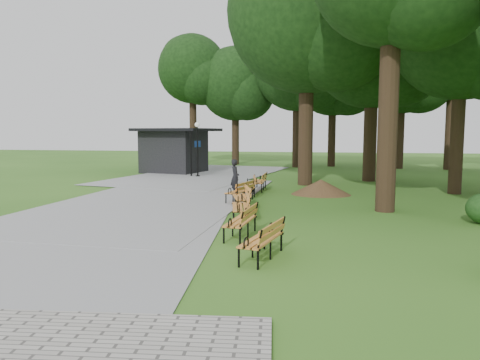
% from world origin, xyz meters
% --- Properties ---
extents(ground, '(100.00, 100.00, 0.00)m').
position_xyz_m(ground, '(0.00, 0.00, 0.00)').
color(ground, '#31651C').
rests_on(ground, ground).
extents(path, '(12.00, 38.00, 0.06)m').
position_xyz_m(path, '(-4.00, 3.00, 0.03)').
color(path, '#98989B').
rests_on(path, ground).
extents(person, '(0.62, 0.71, 1.65)m').
position_xyz_m(person, '(-0.87, 4.98, 0.82)').
color(person, black).
rests_on(person, ground).
extents(kiosk, '(5.90, 5.40, 3.16)m').
position_xyz_m(kiosk, '(-7.36, 15.42, 1.58)').
color(kiosk, black).
rests_on(kiosk, ground).
extents(lamp_post, '(0.32, 0.32, 3.53)m').
position_xyz_m(lamp_post, '(-4.82, 12.60, 2.50)').
color(lamp_post, black).
rests_on(lamp_post, ground).
extents(dirt_mound, '(2.32, 2.32, 0.71)m').
position_xyz_m(dirt_mound, '(3.06, 5.75, 0.35)').
color(dirt_mound, '#47301C').
rests_on(dirt_mound, ground).
extents(bench_0, '(1.03, 1.99, 0.88)m').
position_xyz_m(bench_0, '(1.71, -5.21, 0.44)').
color(bench_0, orange).
rests_on(bench_0, ground).
extents(bench_1, '(0.81, 1.95, 0.88)m').
position_xyz_m(bench_1, '(0.85, -3.21, 0.44)').
color(bench_1, orange).
rests_on(bench_1, ground).
extents(bench_2, '(1.01, 1.99, 0.88)m').
position_xyz_m(bench_2, '(0.44, -0.91, 0.44)').
color(bench_2, orange).
rests_on(bench_2, ground).
extents(bench_3, '(1.15, 2.00, 0.88)m').
position_xyz_m(bench_3, '(0.06, 1.28, 0.44)').
color(bench_3, orange).
rests_on(bench_3, ground).
extents(bench_4, '(1.11, 2.00, 0.88)m').
position_xyz_m(bench_4, '(-0.29, 2.94, 0.44)').
color(bench_4, orange).
rests_on(bench_4, ground).
extents(bench_5, '(0.99, 1.99, 0.88)m').
position_xyz_m(bench_5, '(-0.24, 5.11, 0.44)').
color(bench_5, orange).
rests_on(bench_5, ground).
extents(bench_6, '(0.66, 1.91, 0.88)m').
position_xyz_m(bench_6, '(0.02, 6.71, 0.44)').
color(bench_6, orange).
rests_on(bench_6, ground).
extents(lawn_tree_1, '(6.45, 6.45, 10.81)m').
position_xyz_m(lawn_tree_1, '(9.27, 7.16, 7.55)').
color(lawn_tree_1, black).
rests_on(lawn_tree_1, ground).
extents(lawn_tree_2, '(8.59, 8.59, 13.53)m').
position_xyz_m(lawn_tree_2, '(2.19, 9.50, 9.20)').
color(lawn_tree_2, black).
rests_on(lawn_tree_2, ground).
extents(lawn_tree_4, '(7.47, 7.47, 11.73)m').
position_xyz_m(lawn_tree_4, '(5.86, 12.10, 7.96)').
color(lawn_tree_4, black).
rests_on(lawn_tree_4, ground).
extents(tree_backdrop, '(36.94, 10.09, 16.05)m').
position_xyz_m(tree_backdrop, '(6.31, 22.87, 8.02)').
color(tree_backdrop, black).
rests_on(tree_backdrop, ground).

